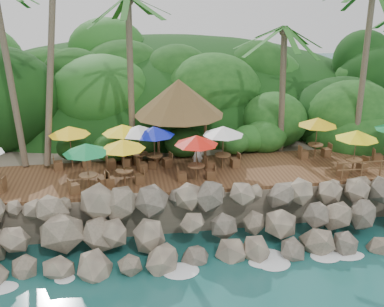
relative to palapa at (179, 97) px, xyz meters
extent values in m
plane|color=#19514F|center=(0.27, -9.48, -5.79)|extent=(140.00, 140.00, 0.00)
cube|color=gray|center=(0.27, 6.52, -4.74)|extent=(32.00, 25.20, 2.10)
ellipsoid|color=#143811|center=(0.27, 14.02, -5.79)|extent=(44.80, 28.00, 15.40)
cube|color=brown|center=(0.27, -3.48, -3.59)|extent=(26.00, 5.00, 0.20)
ellipsoid|color=white|center=(-8.73, -9.18, -5.76)|extent=(1.20, 0.80, 0.06)
ellipsoid|color=white|center=(-5.73, -9.18, -5.76)|extent=(1.20, 0.80, 0.06)
ellipsoid|color=white|center=(-2.73, -9.18, -5.76)|extent=(1.20, 0.80, 0.06)
ellipsoid|color=white|center=(0.27, -9.18, -5.76)|extent=(1.20, 0.80, 0.06)
ellipsoid|color=white|center=(3.27, -9.18, -5.76)|extent=(1.20, 0.80, 0.06)
ellipsoid|color=white|center=(6.27, -9.18, -5.76)|extent=(1.20, 0.80, 0.06)
cylinder|color=brown|center=(-9.43, -0.59, 1.55)|extent=(1.17, 1.71, 10.03)
cylinder|color=brown|center=(-7.18, -0.37, 2.59)|extent=(1.76, 2.92, 11.92)
cylinder|color=brown|center=(-2.84, -0.27, 1.14)|extent=(0.60, 0.77, 9.27)
cylinder|color=brown|center=(6.20, -0.91, 0.30)|extent=(0.92, 0.90, 7.60)
ellipsoid|color=#23601E|center=(6.20, -0.91, 4.10)|extent=(6.00, 6.00, 2.40)
cylinder|color=brown|center=(11.16, -1.20, 1.56)|extent=(1.04, 1.69, 10.05)
cylinder|color=brown|center=(-1.40, -1.40, -2.29)|extent=(0.16, 0.16, 2.40)
cylinder|color=brown|center=(1.40, -1.40, -2.29)|extent=(0.16, 0.16, 2.40)
cylinder|color=brown|center=(-1.40, 1.40, -2.29)|extent=(0.16, 0.16, 2.40)
cylinder|color=brown|center=(1.40, 1.40, -2.29)|extent=(0.16, 0.16, 2.40)
cone|color=brown|center=(0.00, 0.00, 0.01)|extent=(5.55, 5.55, 2.20)
cylinder|color=brown|center=(-3.47, -4.72, -3.08)|extent=(0.09, 0.09, 0.82)
cylinder|color=brown|center=(-3.47, -4.72, -2.66)|extent=(0.93, 0.93, 0.06)
cylinder|color=brown|center=(-3.47, -4.72, -2.28)|extent=(0.06, 0.06, 2.43)
cone|color=yellow|center=(-3.47, -4.72, -1.23)|extent=(2.32, 2.32, 0.50)
cube|color=brown|center=(-4.24, -4.79, -3.24)|extent=(0.50, 0.50, 0.51)
cube|color=brown|center=(-2.70, -4.65, -3.24)|extent=(0.50, 0.50, 0.51)
cylinder|color=brown|center=(2.07, -3.22, -3.08)|extent=(0.09, 0.09, 0.82)
cylinder|color=brown|center=(2.07, -3.22, -2.66)|extent=(0.93, 0.93, 0.06)
cylinder|color=brown|center=(2.07, -3.22, -2.28)|extent=(0.06, 0.06, 2.43)
cone|color=white|center=(2.07, -3.22, -1.23)|extent=(2.32, 2.32, 0.50)
cube|color=brown|center=(1.31, -3.35, -3.24)|extent=(0.54, 0.54, 0.51)
cube|color=brown|center=(2.83, -3.09, -3.24)|extent=(0.54, 0.54, 0.51)
cylinder|color=brown|center=(-6.38, -1.88, -3.08)|extent=(0.09, 0.09, 0.82)
cylinder|color=brown|center=(-6.38, -1.88, -2.66)|extent=(0.93, 0.93, 0.06)
cylinder|color=brown|center=(-6.38, -1.88, -2.28)|extent=(0.06, 0.06, 2.43)
cone|color=yellow|center=(-6.38, -1.88, -1.23)|extent=(2.32, 2.32, 0.50)
cube|color=brown|center=(-7.14, -2.01, -3.24)|extent=(0.54, 0.54, 0.51)
cube|color=brown|center=(-5.62, -1.75, -3.24)|extent=(0.54, 0.54, 0.51)
cylinder|color=brown|center=(-1.74, -2.70, -3.08)|extent=(0.09, 0.09, 0.82)
cylinder|color=brown|center=(-1.74, -2.70, -2.66)|extent=(0.93, 0.93, 0.06)
cylinder|color=brown|center=(-1.74, -2.70, -2.28)|extent=(0.06, 0.06, 2.43)
cone|color=#0D18AB|center=(-1.74, -2.70, -1.23)|extent=(2.32, 2.32, 0.50)
cube|color=brown|center=(-2.47, -2.96, -3.24)|extent=(0.59, 0.59, 0.51)
cube|color=brown|center=(-1.02, -2.44, -3.24)|extent=(0.59, 0.59, 0.51)
cylinder|color=brown|center=(-2.55, -2.29, -3.08)|extent=(0.09, 0.09, 0.82)
cylinder|color=brown|center=(-2.55, -2.29, -2.66)|extent=(0.93, 0.93, 0.06)
cylinder|color=brown|center=(-2.55, -2.29, -2.28)|extent=(0.06, 0.06, 2.43)
cone|color=white|center=(-2.55, -2.29, -1.23)|extent=(2.32, 2.32, 0.50)
cube|color=brown|center=(-3.27, -2.03, -3.24)|extent=(0.59, 0.59, 0.51)
cube|color=brown|center=(-1.82, -2.55, -3.24)|extent=(0.59, 0.59, 0.51)
cylinder|color=brown|center=(-5.27, -5.08, -3.08)|extent=(0.09, 0.09, 0.82)
cylinder|color=brown|center=(-5.27, -5.08, -2.66)|extent=(0.93, 0.93, 0.06)
cylinder|color=brown|center=(-5.27, -5.08, -2.28)|extent=(0.06, 0.06, 2.43)
cone|color=#0D7B3C|center=(-5.27, -5.08, -1.23)|extent=(2.32, 2.32, 0.50)
cube|color=brown|center=(-5.98, -5.39, -3.24)|extent=(0.61, 0.61, 0.51)
cube|color=brown|center=(-4.57, -4.78, -3.24)|extent=(0.61, 0.61, 0.51)
cylinder|color=brown|center=(0.32, -4.63, -3.08)|extent=(0.09, 0.09, 0.82)
cylinder|color=brown|center=(0.32, -4.63, -2.66)|extent=(0.93, 0.93, 0.06)
cylinder|color=brown|center=(0.32, -4.63, -2.28)|extent=(0.06, 0.06, 2.43)
cone|color=red|center=(0.32, -4.63, -1.23)|extent=(2.32, 2.32, 0.50)
cube|color=brown|center=(-0.46, -4.62, -3.24)|extent=(0.47, 0.47, 0.51)
cube|color=brown|center=(1.09, -4.64, -3.24)|extent=(0.47, 0.47, 0.51)
cylinder|color=brown|center=(9.02, -5.08, -3.08)|extent=(0.09, 0.09, 0.82)
cylinder|color=brown|center=(9.02, -5.08, -2.66)|extent=(0.93, 0.93, 0.06)
cylinder|color=brown|center=(9.02, -5.08, -2.28)|extent=(0.06, 0.06, 2.43)
cone|color=yellow|center=(9.02, -5.08, -1.23)|extent=(2.32, 2.32, 0.50)
cube|color=brown|center=(8.30, -5.37, -3.24)|extent=(0.60, 0.60, 0.51)
cube|color=brown|center=(9.74, -4.80, -3.24)|extent=(0.60, 0.60, 0.51)
cube|color=brown|center=(11.32, -3.67, -3.24)|extent=(0.56, 0.56, 0.51)
cube|color=brown|center=(-9.67, -4.59, -3.24)|extent=(0.55, 0.55, 0.51)
cylinder|color=brown|center=(7.99, -2.34, -3.08)|extent=(0.09, 0.09, 0.82)
cylinder|color=brown|center=(7.99, -2.34, -2.66)|extent=(0.93, 0.93, 0.06)
cylinder|color=brown|center=(7.99, -2.34, -2.28)|extent=(0.06, 0.06, 2.43)
cone|color=gold|center=(7.99, -2.34, -1.23)|extent=(2.32, 2.32, 0.50)
cube|color=brown|center=(7.22, -2.42, -3.24)|extent=(0.51, 0.51, 0.51)
cube|color=brown|center=(8.76, -2.26, -3.24)|extent=(0.51, 0.51, 0.51)
cylinder|color=brown|center=(-3.46, -2.00, -3.08)|extent=(0.09, 0.09, 0.82)
cylinder|color=brown|center=(-3.46, -2.00, -2.66)|extent=(0.93, 0.93, 0.06)
cylinder|color=brown|center=(-3.46, -2.00, -2.28)|extent=(0.06, 0.06, 2.43)
cone|color=yellow|center=(-3.46, -2.00, -1.23)|extent=(2.32, 2.32, 0.50)
cube|color=brown|center=(-4.21, -2.19, -3.24)|extent=(0.56, 0.56, 0.51)
cube|color=brown|center=(-2.71, -1.81, -3.24)|extent=(0.56, 0.56, 0.51)
cylinder|color=brown|center=(8.03, -5.83, -2.99)|extent=(0.10, 0.10, 1.00)
cylinder|color=brown|center=(9.13, -5.83, -2.99)|extent=(0.10, 0.10, 1.00)
cylinder|color=brown|center=(10.23, -5.83, -2.99)|extent=(0.10, 0.10, 1.00)
imported|color=white|center=(0.67, -2.89, -2.63)|extent=(0.71, 0.55, 1.73)
camera|label=1|loc=(-3.36, -26.52, 6.06)|focal=42.08mm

